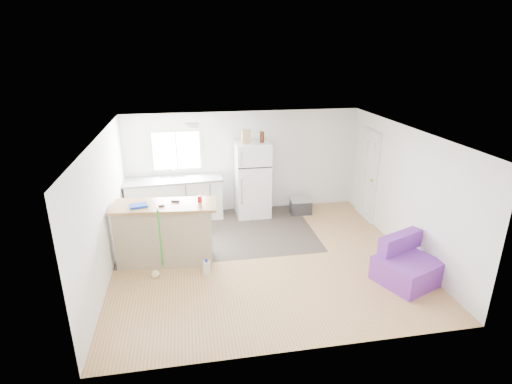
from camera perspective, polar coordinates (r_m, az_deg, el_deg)
room at (r=7.19m, az=1.11°, el=-1.04°), size 5.51×5.01×2.41m
vinyl_zone at (r=8.71m, az=-5.24°, el=-5.75°), size 4.05×2.50×0.00m
window at (r=9.34m, az=-11.29°, el=5.83°), size 1.18×0.06×0.98m
interior_door at (r=9.48m, az=15.63°, el=2.34°), size 0.11×0.92×2.10m
ceiling_fixture at (r=7.91m, az=-9.22°, el=9.43°), size 0.30×0.30×0.07m
kitchen_cabinets at (r=9.34m, az=-11.53°, el=-0.95°), size 2.23×0.82×1.27m
peninsula at (r=7.53m, az=-12.88°, el=-5.70°), size 1.91×0.88×1.14m
refrigerator at (r=9.29m, az=-0.50°, el=1.81°), size 0.78×0.74×1.75m
cooler at (r=9.62m, az=6.42°, el=-1.96°), size 0.52×0.37×0.39m
purple_seat at (r=7.36m, az=20.61°, el=-9.86°), size 1.17×1.17×0.75m
cleaner_jug at (r=7.21m, az=-7.05°, el=-10.64°), size 0.13×0.10×0.29m
mop at (r=7.24m, az=-13.98°, el=-10.02°), size 0.22×0.36×1.30m
red_cup at (r=7.27m, az=-8.06°, el=-0.97°), size 0.11×0.11×0.12m
blue_tray at (r=7.30m, az=-16.44°, el=-1.88°), size 0.34×0.28×0.04m
tool_a at (r=7.36m, az=-11.44°, el=-1.29°), size 0.15×0.09×0.03m
tool_b at (r=7.21m, az=-13.37°, el=-1.92°), size 0.11×0.07×0.03m
cardboard_box at (r=8.97m, az=-1.42°, el=7.94°), size 0.21×0.13×0.30m
bottle_left at (r=9.02m, az=0.96°, el=7.85°), size 0.08×0.08×0.25m
bottle_right at (r=9.04m, az=0.77°, el=7.88°), size 0.08×0.08×0.25m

